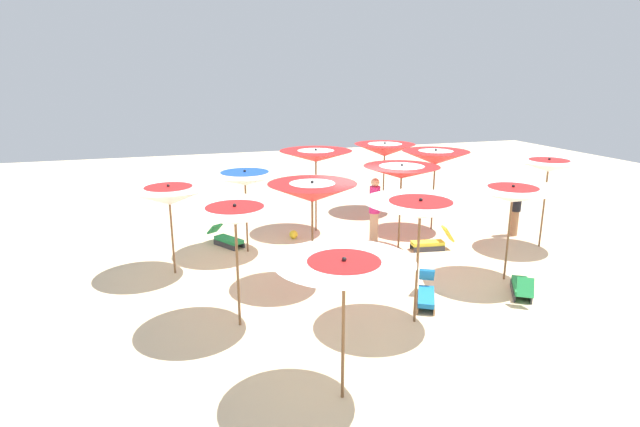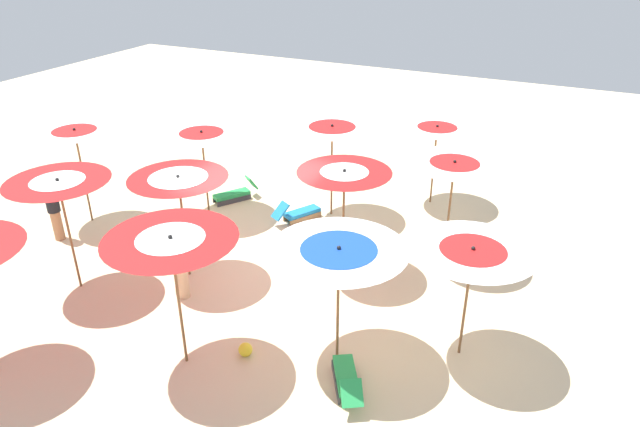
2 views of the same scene
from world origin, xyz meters
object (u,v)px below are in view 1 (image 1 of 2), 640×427
object	(u,v)px
beach_ball	(294,234)
beach_umbrella_2	(513,194)
beach_umbrella_6	(401,172)
beach_umbrella_10	(316,156)
beach_umbrella_5	(312,192)
beachgoer_1	(516,208)
lounger_2	(522,287)
lounger_3	(426,294)
beach_umbrella_7	(435,157)
lounger_0	(431,242)
beach_umbrella_8	(169,195)
beach_umbrella_3	(549,166)
beach_umbrella_4	(235,215)
beach_umbrella_0	(344,272)
beachgoer_0	(374,209)
lounger_1	(227,239)
beach_umbrella_11	(385,150)
beach_umbrella_9	(245,178)
beach_umbrella_1	(420,210)

from	to	relation	value
beach_ball	beach_umbrella_2	bearing A→B (deg)	41.50
beach_umbrella_6	beach_umbrella_10	xyz separation A→B (m)	(-2.29, -1.66, 0.16)
beach_umbrella_5	beachgoer_1	xyz separation A→B (m)	(-1.67, 6.72, -1.30)
beach_umbrella_10	lounger_2	distance (m)	6.85
lounger_3	beach_ball	distance (m)	5.25
beach_umbrella_7	lounger_0	world-z (taller)	beach_umbrella_7
beach_umbrella_8	beach_ball	xyz separation A→B (m)	(-1.70, 3.40, -1.79)
beach_umbrella_3	beach_umbrella_4	bearing A→B (deg)	-76.48
beach_umbrella_0	lounger_0	world-z (taller)	beach_umbrella_0
beach_umbrella_4	beachgoer_0	world-z (taller)	beach_umbrella_4
beach_umbrella_8	beachgoer_0	xyz separation A→B (m)	(-0.71, 5.49, -0.93)
beach_umbrella_0	beach_umbrella_3	distance (m)	8.97
lounger_1	beach_umbrella_8	bearing A→B (deg)	-72.31
lounger_2	beach_umbrella_6	bearing A→B (deg)	51.09
beach_umbrella_10	lounger_0	xyz separation A→B (m)	(2.63, 2.46, -2.09)
beachgoer_0	beach_umbrella_8	bearing A→B (deg)	132.86
beach_umbrella_5	lounger_3	bearing A→B (deg)	49.13
beach_umbrella_11	beach_umbrella_7	bearing A→B (deg)	11.60
lounger_1	lounger_3	xyz separation A→B (m)	(4.99, 3.47, 0.01)
beach_umbrella_0	beach_umbrella_6	xyz separation A→B (m)	(-5.79, 3.74, 0.14)
beach_umbrella_4	beach_umbrella_9	xyz separation A→B (m)	(-4.10, 0.86, -0.16)
beach_umbrella_2	beachgoer_0	size ratio (longest dim) A/B	1.22
beach_umbrella_4	lounger_1	xyz separation A→B (m)	(-4.77, 0.39, -1.97)
lounger_2	beach_ball	world-z (taller)	lounger_2
beach_umbrella_0	beachgoer_0	distance (m)	7.39
lounger_3	beach_umbrella_2	bearing A→B (deg)	133.24
beach_umbrella_0	beach_umbrella_10	distance (m)	8.35
beach_umbrella_5	lounger_1	distance (m)	4.11
beach_umbrella_4	lounger_2	bearing A→B (deg)	85.10
beach_umbrella_4	beach_ball	size ratio (longest dim) A/B	9.51
beachgoer_1	beach_umbrella_10	bearing A→B (deg)	-11.06
beach_umbrella_6	lounger_2	world-z (taller)	beach_umbrella_6
beach_umbrella_3	beach_umbrella_0	bearing A→B (deg)	-57.64
beach_umbrella_2	lounger_1	distance (m)	7.54
beach_umbrella_7	beach_umbrella_11	xyz separation A→B (m)	(-2.49, -0.51, -0.09)
beach_umbrella_0	beachgoer_1	bearing A→B (deg)	127.91
beach_umbrella_7	beach_umbrella_1	bearing A→B (deg)	-32.39
beach_umbrella_10	lounger_1	distance (m)	3.54
beach_umbrella_7	lounger_1	distance (m)	6.56
beach_umbrella_5	beachgoer_0	size ratio (longest dim) A/B	1.30
beach_umbrella_4	beachgoer_1	world-z (taller)	beach_umbrella_4
beachgoer_1	beach_umbrella_11	bearing A→B (deg)	-45.32
beach_umbrella_9	lounger_1	bearing A→B (deg)	-144.96
lounger_1	beach_umbrella_0	bearing A→B (deg)	-25.79
beach_umbrella_5	beach_umbrella_9	size ratio (longest dim) A/B	1.06
lounger_3	lounger_2	bearing A→B (deg)	111.27
beachgoer_1	lounger_2	bearing A→B (deg)	65.54
beach_umbrella_7	lounger_0	size ratio (longest dim) A/B	2.09
beach_umbrella_6	beach_umbrella_10	bearing A→B (deg)	-144.12
lounger_2	lounger_3	world-z (taller)	lounger_3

